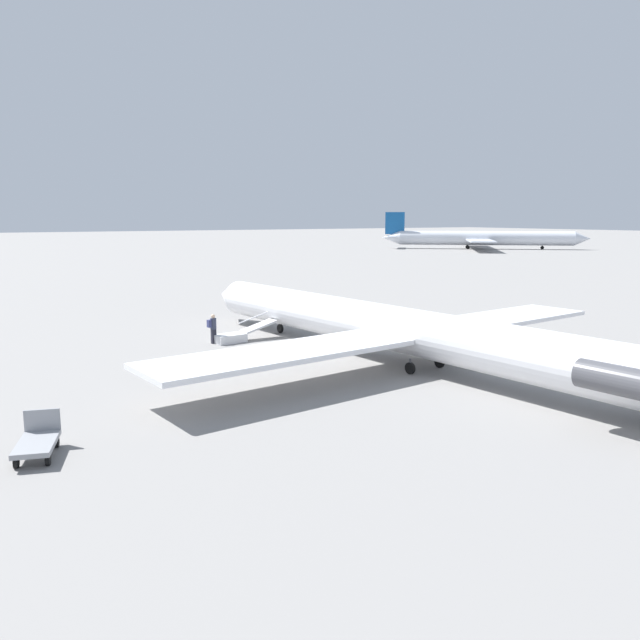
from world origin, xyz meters
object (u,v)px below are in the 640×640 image
airplane_main (396,329)px  airplane_taxiing_distant (482,238)px  boarding_stairs (236,336)px  luggage_cart (37,442)px  passenger (213,327)px

airplane_main → airplane_taxiing_distant: bearing=-53.9°
airplane_main → boarding_stairs: bearing=20.6°
airplane_main → boarding_stairs: 10.58m
airplane_main → luggage_cart: (-4.11, 17.31, -1.33)m
airplane_main → luggage_cart: bearing=97.1°
boarding_stairs → passenger: 1.52m
airplane_main → boarding_stairs: (9.35, 4.74, -1.43)m
boarding_stairs → airplane_main: bearing=-69.4°
luggage_cart → passenger: bearing=-21.8°
passenger → luggage_cart: (-13.65, 11.22, -0.54)m
airplane_main → airplane_taxiing_distant: airplane_taxiing_distant is taller
passenger → luggage_cart: passenger is taller
boarding_stairs → passenger: passenger is taller
airplane_taxiing_distant → passenger: bearing=-102.8°
airplane_main → passenger: (9.54, 6.10, -0.79)m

